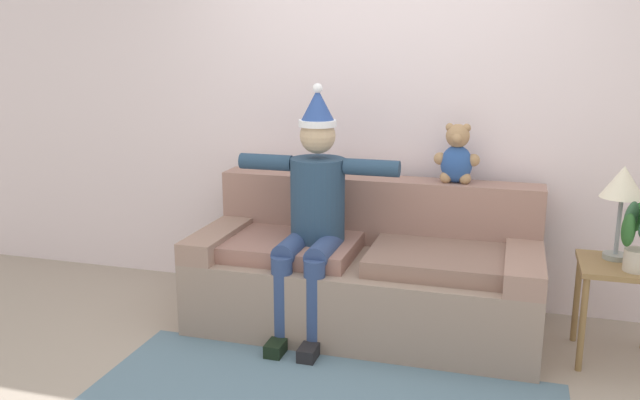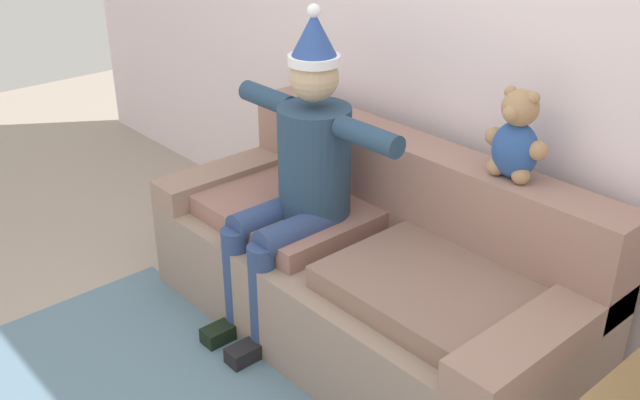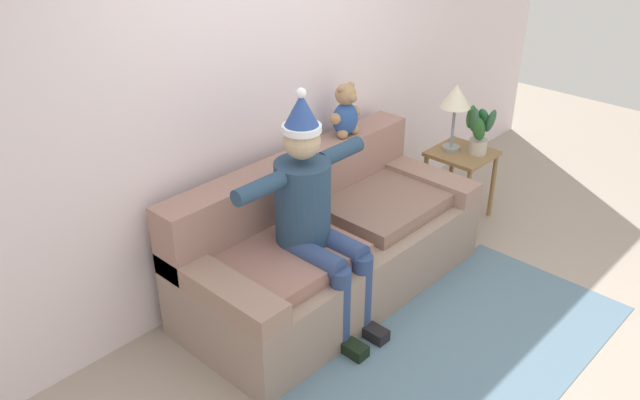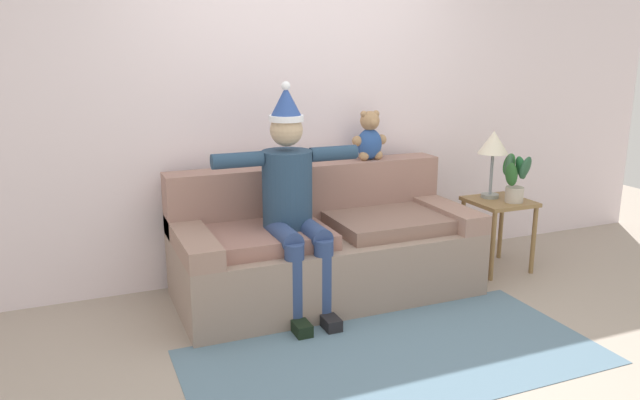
% 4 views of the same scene
% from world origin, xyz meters
% --- Properties ---
extents(ground_plane, '(10.00, 10.00, 0.00)m').
position_xyz_m(ground_plane, '(0.00, 0.00, 0.00)').
color(ground_plane, '#A49586').
extents(back_wall, '(7.00, 0.10, 2.70)m').
position_xyz_m(back_wall, '(0.00, 1.55, 1.35)').
color(back_wall, silver).
rests_on(back_wall, ground_plane).
extents(couch, '(2.13, 0.95, 0.90)m').
position_xyz_m(couch, '(0.00, 1.00, 0.34)').
color(couch, gray).
rests_on(couch, ground_plane).
extents(person_seated, '(1.02, 0.77, 1.54)m').
position_xyz_m(person_seated, '(-0.30, 0.83, 0.78)').
color(person_seated, navy).
rests_on(person_seated, ground_plane).
extents(teddy_bear, '(0.29, 0.17, 0.38)m').
position_xyz_m(teddy_bear, '(0.51, 1.30, 1.07)').
color(teddy_bear, '#2A5098').
rests_on(teddy_bear, couch).
extents(side_table, '(0.45, 0.46, 0.58)m').
position_xyz_m(side_table, '(1.47, 0.90, 0.47)').
color(side_table, olive).
rests_on(side_table, ground_plane).
extents(table_lamp, '(0.24, 0.24, 0.54)m').
position_xyz_m(table_lamp, '(1.45, 0.99, 1.00)').
color(table_lamp, gray).
rests_on(table_lamp, side_table).
extents(potted_plant, '(0.22, 0.26, 0.39)m').
position_xyz_m(potted_plant, '(1.52, 0.81, 0.78)').
color(potted_plant, '#BBB19F').
rests_on(potted_plant, side_table).
extents(area_rug, '(2.43, 1.17, 0.01)m').
position_xyz_m(area_rug, '(0.00, -0.08, 0.00)').
color(area_rug, slate).
rests_on(area_rug, ground_plane).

